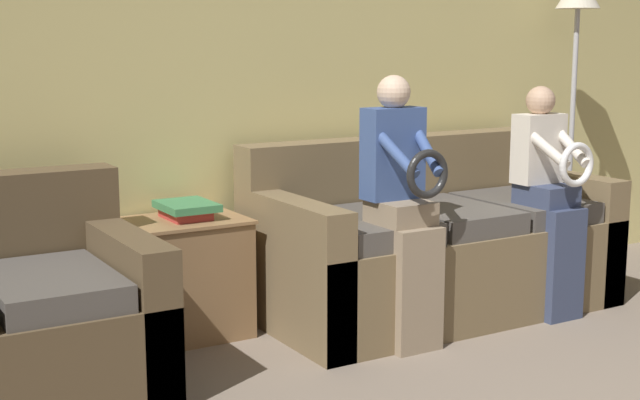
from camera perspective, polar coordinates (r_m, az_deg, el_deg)
name	(u,v)px	position (r m, az deg, el deg)	size (l,w,h in m)	color
wall_back	(328,71)	(4.99, 0.49, 8.23)	(7.20, 0.06, 2.55)	#DBCC7F
couch_main	(431,248)	(4.85, 7.10, -3.08)	(1.93, 0.94, 0.91)	brown
child_left_seated	(403,200)	(4.20, 5.36, 0.02)	(0.29, 0.37, 1.29)	gray
child_right_seated	(550,190)	(4.81, 14.52, 0.60)	(0.27, 0.36, 1.21)	#384260
side_shelf	(188,276)	(4.45, -8.45, -4.81)	(0.55, 0.45, 0.59)	olive
book_stack	(186,209)	(4.38, -8.55, -0.60)	(0.24, 0.31, 0.08)	#BC3833
floor_lamp	(577,28)	(5.71, 16.11, 10.54)	(0.27, 0.27, 1.86)	#2D2B28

